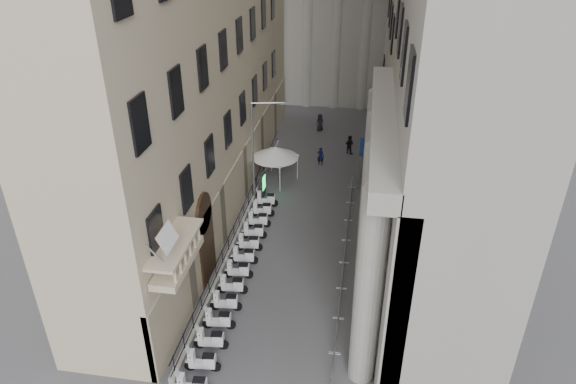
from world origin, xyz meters
name	(u,v)px	position (x,y,z in m)	size (l,w,h in m)	color
iron_fence	(243,224)	(-4.30, 18.00, 0.00)	(0.30, 28.00, 1.40)	black
blue_awning	(367,180)	(4.15, 26.00, 0.00)	(1.60, 3.00, 3.00)	navy
flag	(185,369)	(-4.00, 5.00, 0.00)	(1.00, 1.40, 8.20)	#9E0C11
scooter_1	(204,370)	(-3.12, 5.07, 0.00)	(0.56, 1.40, 1.50)	white
scooter_2	(212,348)	(-3.12, 6.48, 0.00)	(0.56, 1.40, 1.50)	white
scooter_3	(220,328)	(-3.12, 7.90, 0.00)	(0.56, 1.40, 1.50)	white
scooter_4	(227,310)	(-3.12, 9.31, 0.00)	(0.56, 1.40, 1.50)	white
scooter_5	(233,293)	(-3.12, 10.73, 0.00)	(0.56, 1.40, 1.50)	white
scooter_6	(239,278)	(-3.12, 12.14, 0.00)	(0.56, 1.40, 1.50)	white
scooter_7	(245,264)	(-3.12, 13.56, 0.00)	(0.56, 1.40, 1.50)	white
scooter_8	(250,250)	(-3.12, 14.97, 0.00)	(0.56, 1.40, 1.50)	white
scooter_9	(254,238)	(-3.12, 16.39, 0.00)	(0.56, 1.40, 1.50)	white
scooter_10	(259,227)	(-3.12, 17.81, 0.00)	(0.56, 1.40, 1.50)	white
scooter_11	(263,216)	(-3.12, 19.22, 0.00)	(0.56, 1.40, 1.50)	white
scooter_12	(267,206)	(-3.12, 20.64, 0.00)	(0.56, 1.40, 1.50)	white
barrier_0	(333,373)	(2.96, 5.83, 0.00)	(0.60, 2.40, 1.10)	#B1B4B9
barrier_1	(337,335)	(2.96, 8.33, 0.00)	(0.60, 2.40, 1.10)	#B1B4B9
barrier_2	(340,303)	(2.96, 10.83, 0.00)	(0.60, 2.40, 1.10)	#B1B4B9
barrier_3	(343,275)	(2.96, 13.33, 0.00)	(0.60, 2.40, 1.10)	#B1B4B9
barrier_4	(345,251)	(2.96, 15.83, 0.00)	(0.60, 2.40, 1.10)	#B1B4B9
barrier_5	(347,230)	(2.96, 18.33, 0.00)	(0.60, 2.40, 1.10)	#B1B4B9
barrier_6	(349,212)	(2.96, 20.83, 0.00)	(0.60, 2.40, 1.10)	#B1B4B9
barrier_7	(351,195)	(2.96, 23.33, 0.00)	(0.60, 2.40, 1.10)	#B1B4B9
security_tent	(272,149)	(-3.60, 25.39, 2.49)	(3.67, 3.67, 2.98)	white
street_lamp	(257,144)	(-3.92, 21.51, 4.54)	(2.48, 0.66, 7.66)	gray
info_kiosk	(262,185)	(-3.71, 22.06, 1.00)	(0.37, 0.95, 1.97)	black
pedestrian_a	(321,156)	(0.08, 28.31, 0.80)	(0.58, 0.38, 1.59)	#0E1238
pedestrian_b	(349,144)	(2.37, 31.05, 0.84)	(0.82, 0.64, 1.68)	black
pedestrian_c	(320,122)	(-0.76, 36.00, 0.85)	(0.83, 0.54, 1.71)	black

